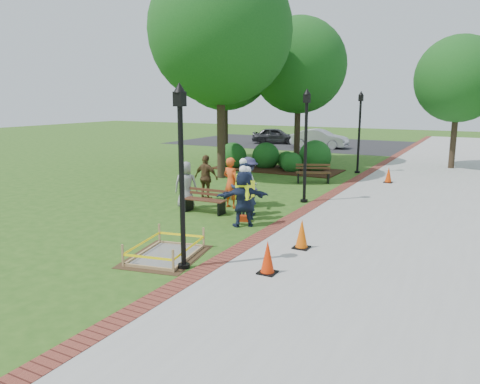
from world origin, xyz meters
The scene contains 34 objects.
ground centered at (0.00, 0.00, 0.00)m, with size 100.00×100.00×0.00m, color #285116.
sidewalk centered at (5.00, 10.00, 0.01)m, with size 6.00×60.00×0.02m, color #9E9E99.
brick_edging centered at (1.75, 10.00, 0.01)m, with size 0.50×60.00×0.03m, color maroon.
mulch_bed centered at (-3.00, 12.00, 0.02)m, with size 7.00×3.00×0.05m, color #381E0F.
parking_lot centered at (0.00, 27.00, 0.00)m, with size 36.00×12.00×0.01m, color black.
wet_concrete_pad centered at (0.39, -2.55, 0.23)m, with size 2.11×2.58×0.55m.
bench_near centered at (-1.19, 1.78, 0.26)m, with size 1.52×0.56×0.81m.
bench_far centered at (0.17, 9.08, 0.28)m, with size 1.68×1.12×0.87m.
cone_front centered at (3.15, -2.42, 0.38)m, with size 0.40×0.40×0.79m.
cone_back centered at (3.18, -0.36, 0.39)m, with size 0.41×0.41×0.81m.
cone_far centered at (3.29, 10.70, 0.37)m, with size 0.39×0.39×0.77m.
toolbox centered at (0.55, 1.40, 0.10)m, with size 0.38×0.21×0.19m, color #A82A0C.
lamp_near centered at (1.25, -3.00, 2.48)m, with size 0.28×0.28×4.26m.
lamp_mid centered at (1.25, 5.00, 2.48)m, with size 0.28×0.28×4.26m.
lamp_far centered at (1.25, 13.00, 2.48)m, with size 0.28×0.28×4.26m.
tree_left centered at (-4.38, 8.34, 6.98)m, with size 6.86×6.86×10.42m.
tree_back centered at (-3.00, 15.05, 5.76)m, with size 5.60×5.60×8.57m.
tree_right centered at (5.51, 17.12, 4.91)m, with size 4.71×4.71×7.28m.
tree_far centered at (-7.49, 14.15, 6.17)m, with size 6.12×6.12×9.24m.
shrub_a centered at (-5.52, 11.59, 0.00)m, with size 1.54×1.54×1.54m, color #144917.
shrub_b centered at (-3.81, 12.36, 0.00)m, with size 1.56×1.56×1.56m, color #144917.
shrub_c centered at (-1.97, 11.70, 0.00)m, with size 1.14×1.14×1.14m, color #144917.
shrub_d centered at (-1.08, 12.87, 0.00)m, with size 1.78×1.78×1.78m, color #144917.
shrub_e centered at (-2.70, 12.75, 0.00)m, with size 1.04×1.04×1.04m, color #144917.
casual_person_a centered at (-2.14, 2.03, 0.85)m, with size 0.64×0.53×1.70m.
casual_person_b centered at (-0.77, 2.89, 0.92)m, with size 0.66×0.50×1.83m.
casual_person_c centered at (-0.51, 3.70, 0.81)m, with size 0.62×0.58×1.62m.
casual_person_d centered at (-2.22, 3.51, 0.88)m, with size 0.58×0.38×1.77m.
casual_person_e centered at (-0.24, 3.25, 0.92)m, with size 0.70×0.65×1.83m.
hivis_worker_a centered at (0.78, 0.89, 0.94)m, with size 0.67×0.63×1.90m.
hivis_worker_b centered at (0.52, 1.66, 0.88)m, with size 0.61×0.53×1.76m.
hivis_worker_c centered at (0.11, 2.15, 0.96)m, with size 0.66×0.52×1.94m.
parked_car_a centered at (-9.09, 25.66, 0.00)m, with size 4.56×1.98×1.49m, color #2B2B2E.
parked_car_b centered at (-4.60, 24.06, 0.00)m, with size 4.90×2.13×1.60m, color #ACABB1.
Camera 1 is at (7.33, -11.56, 3.94)m, focal length 35.00 mm.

